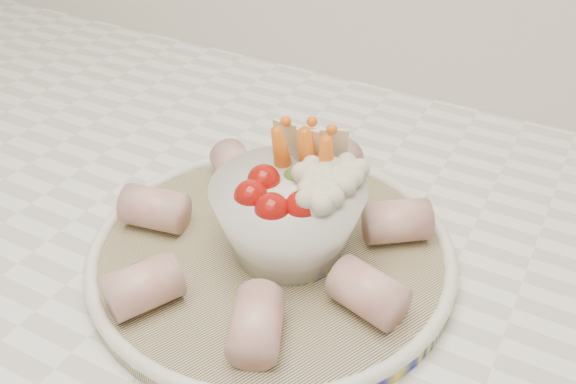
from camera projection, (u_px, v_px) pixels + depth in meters
The scene contains 3 objects.
serving_platter at pixel (272, 253), 0.56m from camera, with size 0.42×0.42×0.02m.
veggie_bowl at pixel (291, 212), 0.53m from camera, with size 0.13×0.13×0.11m.
cured_meat_rolls at pixel (271, 232), 0.55m from camera, with size 0.27×0.28×0.04m.
Camera 1 is at (0.18, 1.02, 1.30)m, focal length 40.00 mm.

